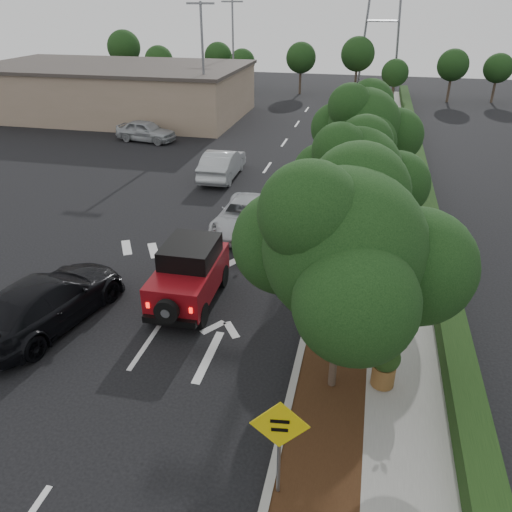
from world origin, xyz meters
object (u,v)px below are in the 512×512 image
(red_jeep, at_px, (191,272))
(black_suv_oncoming, at_px, (47,301))
(speed_hump_sign, at_px, (279,436))
(silver_suv_ahead, at_px, (244,215))

(red_jeep, relative_size, black_suv_oncoming, 0.74)
(black_suv_oncoming, distance_m, speed_hump_sign, 9.45)
(silver_suv_ahead, distance_m, speed_hump_sign, 13.58)
(black_suv_oncoming, bearing_deg, silver_suv_ahead, -105.74)
(speed_hump_sign, bearing_deg, red_jeep, 114.51)
(red_jeep, height_order, silver_suv_ahead, red_jeep)
(silver_suv_ahead, height_order, black_suv_oncoming, black_suv_oncoming)
(red_jeep, relative_size, silver_suv_ahead, 0.88)
(black_suv_oncoming, height_order, speed_hump_sign, speed_hump_sign)
(speed_hump_sign, bearing_deg, silver_suv_ahead, 99.63)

